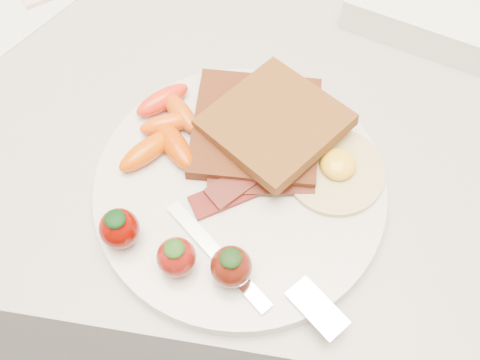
# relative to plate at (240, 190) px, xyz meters

# --- Properties ---
(counter) EXTENTS (2.00, 0.60, 0.90)m
(counter) POSITION_rel_plate_xyz_m (-0.03, 0.16, -0.46)
(counter) COLOR gray
(counter) RESTS_ON ground
(plate) EXTENTS (0.27, 0.27, 0.02)m
(plate) POSITION_rel_plate_xyz_m (0.00, 0.00, 0.00)
(plate) COLOR beige
(plate) RESTS_ON counter
(toast_lower) EXTENTS (0.13, 0.13, 0.01)m
(toast_lower) POSITION_rel_plate_xyz_m (0.01, 0.06, 0.02)
(toast_lower) COLOR black
(toast_lower) RESTS_ON plate
(toast_upper) EXTENTS (0.15, 0.15, 0.03)m
(toast_upper) POSITION_rel_plate_xyz_m (0.02, 0.06, 0.03)
(toast_upper) COLOR #462210
(toast_upper) RESTS_ON toast_lower
(fried_egg) EXTENTS (0.10, 0.10, 0.02)m
(fried_egg) POSITION_rel_plate_xyz_m (0.08, 0.03, 0.01)
(fried_egg) COLOR beige
(fried_egg) RESTS_ON plate
(bacon_strips) EXTENTS (0.11, 0.10, 0.01)m
(bacon_strips) POSITION_rel_plate_xyz_m (0.01, 0.00, 0.01)
(bacon_strips) COLOR #480B0E
(bacon_strips) RESTS_ON plate
(baby_carrots) EXTENTS (0.08, 0.12, 0.02)m
(baby_carrots) POSITION_rel_plate_xyz_m (-0.08, 0.04, 0.02)
(baby_carrots) COLOR #E14D08
(baby_carrots) RESTS_ON plate
(strawberries) EXTENTS (0.13, 0.05, 0.04)m
(strawberries) POSITION_rel_plate_xyz_m (-0.04, -0.08, 0.03)
(strawberries) COLOR #610500
(strawberries) RESTS_ON plate
(fork) EXTENTS (0.17, 0.10, 0.00)m
(fork) POSITION_rel_plate_xyz_m (0.03, -0.09, 0.01)
(fork) COLOR white
(fork) RESTS_ON plate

